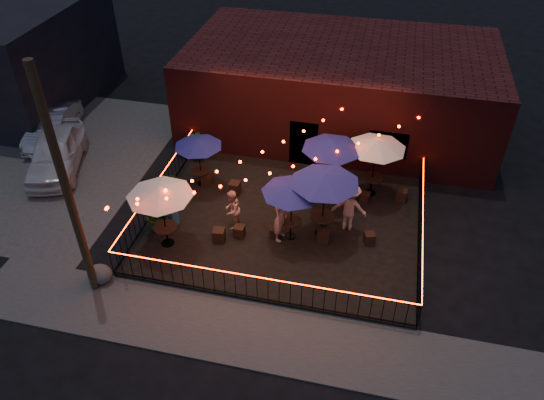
{
  "coord_description": "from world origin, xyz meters",
  "views": [
    {
      "loc": [
        3.05,
        -13.06,
        13.14
      ],
      "look_at": [
        -0.44,
        2.02,
        1.08
      ],
      "focal_mm": 35.0,
      "sensor_mm": 36.0,
      "label": 1
    }
  ],
  "objects_px": {
    "cafe_table_3": "(332,146)",
    "boulder": "(100,274)",
    "cafe_table_1": "(198,143)",
    "cafe_table_5": "(377,145)",
    "cafe_table_0": "(160,192)",
    "utility_pole": "(67,192)",
    "cafe_table_4": "(325,179)",
    "cooler": "(169,216)",
    "cafe_table_2": "(292,189)"
  },
  "relations": [
    {
      "from": "cafe_table_2",
      "to": "boulder",
      "type": "xyz_separation_m",
      "value": [
        -5.78,
        -3.51,
        -1.97
      ]
    },
    {
      "from": "cafe_table_5",
      "to": "cafe_table_3",
      "type": "bearing_deg",
      "value": -163.35
    },
    {
      "from": "cafe_table_3",
      "to": "boulder",
      "type": "bearing_deg",
      "value": -136.95
    },
    {
      "from": "cafe_table_2",
      "to": "cafe_table_3",
      "type": "height_order",
      "value": "cafe_table_3"
    },
    {
      "from": "cafe_table_1",
      "to": "cafe_table_5",
      "type": "height_order",
      "value": "cafe_table_5"
    },
    {
      "from": "cafe_table_1",
      "to": "cafe_table_5",
      "type": "distance_m",
      "value": 6.93
    },
    {
      "from": "cafe_table_1",
      "to": "cafe_table_5",
      "type": "relative_size",
      "value": 0.74
    },
    {
      "from": "cafe_table_2",
      "to": "cafe_table_3",
      "type": "xyz_separation_m",
      "value": [
        0.97,
        2.8,
        0.17
      ]
    },
    {
      "from": "cafe_table_5",
      "to": "utility_pole",
      "type": "bearing_deg",
      "value": -139.87
    },
    {
      "from": "cafe_table_5",
      "to": "cooler",
      "type": "distance_m",
      "value": 8.27
    },
    {
      "from": "cafe_table_2",
      "to": "cafe_table_5",
      "type": "distance_m",
      "value": 4.22
    },
    {
      "from": "cafe_table_0",
      "to": "cafe_table_2",
      "type": "xyz_separation_m",
      "value": [
        4.24,
        1.38,
        -0.16
      ]
    },
    {
      "from": "cooler",
      "to": "cafe_table_5",
      "type": "bearing_deg",
      "value": 38.3
    },
    {
      "from": "cafe_table_0",
      "to": "cafe_table_3",
      "type": "bearing_deg",
      "value": 38.8
    },
    {
      "from": "boulder",
      "to": "cafe_table_3",
      "type": "bearing_deg",
      "value": 43.05
    },
    {
      "from": "utility_pole",
      "to": "cafe_table_5",
      "type": "xyz_separation_m",
      "value": [
        8.46,
        7.13,
        -1.55
      ]
    },
    {
      "from": "cafe_table_2",
      "to": "cafe_table_4",
      "type": "height_order",
      "value": "cafe_table_4"
    },
    {
      "from": "cooler",
      "to": "cafe_table_3",
      "type": "bearing_deg",
      "value": 41.09
    },
    {
      "from": "cafe_table_3",
      "to": "cafe_table_5",
      "type": "bearing_deg",
      "value": 16.65
    },
    {
      "from": "boulder",
      "to": "cafe_table_2",
      "type": "bearing_deg",
      "value": 31.22
    },
    {
      "from": "cafe_table_4",
      "to": "cafe_table_2",
      "type": "bearing_deg",
      "value": -159.39
    },
    {
      "from": "cafe_table_0",
      "to": "cooler",
      "type": "relative_size",
      "value": 3.59
    },
    {
      "from": "cafe_table_3",
      "to": "cafe_table_2",
      "type": "bearing_deg",
      "value": -109.1
    },
    {
      "from": "cooler",
      "to": "boulder",
      "type": "bearing_deg",
      "value": -100.09
    },
    {
      "from": "cooler",
      "to": "utility_pole",
      "type": "bearing_deg",
      "value": -98.98
    },
    {
      "from": "cafe_table_5",
      "to": "cooler",
      "type": "height_order",
      "value": "cafe_table_5"
    },
    {
      "from": "boulder",
      "to": "utility_pole",
      "type": "bearing_deg",
      "value": -98.76
    },
    {
      "from": "utility_pole",
      "to": "cafe_table_3",
      "type": "bearing_deg",
      "value": 44.28
    },
    {
      "from": "cafe_table_3",
      "to": "boulder",
      "type": "height_order",
      "value": "cafe_table_3"
    },
    {
      "from": "utility_pole",
      "to": "cafe_table_4",
      "type": "distance_m",
      "value": 8.23
    },
    {
      "from": "cafe_table_1",
      "to": "boulder",
      "type": "xyz_separation_m",
      "value": [
        -1.55,
        -5.87,
        -1.76
      ]
    },
    {
      "from": "utility_pole",
      "to": "cafe_table_1",
      "type": "bearing_deg",
      "value": 75.53
    },
    {
      "from": "cafe_table_0",
      "to": "cafe_table_2",
      "type": "bearing_deg",
      "value": 18.07
    },
    {
      "from": "cafe_table_0",
      "to": "utility_pole",
      "type": "bearing_deg",
      "value": -123.14
    },
    {
      "from": "cafe_table_4",
      "to": "cooler",
      "type": "xyz_separation_m",
      "value": [
        -5.62,
        -0.76,
        -2.05
      ]
    },
    {
      "from": "cafe_table_2",
      "to": "cooler",
      "type": "xyz_separation_m",
      "value": [
        -4.55,
        -0.35,
        -1.75
      ]
    },
    {
      "from": "cafe_table_0",
      "to": "cafe_table_2",
      "type": "distance_m",
      "value": 4.46
    },
    {
      "from": "utility_pole",
      "to": "cafe_table_0",
      "type": "bearing_deg",
      "value": 56.86
    },
    {
      "from": "cafe_table_1",
      "to": "cafe_table_4",
      "type": "relative_size",
      "value": 0.71
    },
    {
      "from": "utility_pole",
      "to": "cafe_table_4",
      "type": "height_order",
      "value": "utility_pole"
    },
    {
      "from": "cooler",
      "to": "boulder",
      "type": "relative_size",
      "value": 0.92
    },
    {
      "from": "cafe_table_5",
      "to": "cafe_table_4",
      "type": "bearing_deg",
      "value": -118.14
    },
    {
      "from": "cafe_table_2",
      "to": "cafe_table_5",
      "type": "xyz_separation_m",
      "value": [
        2.62,
        3.3,
        0.14
      ]
    },
    {
      "from": "cafe_table_4",
      "to": "cafe_table_5",
      "type": "relative_size",
      "value": 1.04
    },
    {
      "from": "cafe_table_1",
      "to": "cafe_table_5",
      "type": "xyz_separation_m",
      "value": [
        6.86,
        0.93,
        0.34
      ]
    },
    {
      "from": "cafe_table_2",
      "to": "cafe_table_4",
      "type": "distance_m",
      "value": 1.19
    },
    {
      "from": "cafe_table_0",
      "to": "cooler",
      "type": "height_order",
      "value": "cafe_table_0"
    },
    {
      "from": "cafe_table_0",
      "to": "boulder",
      "type": "xyz_separation_m",
      "value": [
        -1.55,
        -2.12,
        -2.13
      ]
    },
    {
      "from": "cafe_table_0",
      "to": "cafe_table_3",
      "type": "relative_size",
      "value": 0.95
    },
    {
      "from": "cafe_table_3",
      "to": "cooler",
      "type": "height_order",
      "value": "cafe_table_3"
    }
  ]
}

